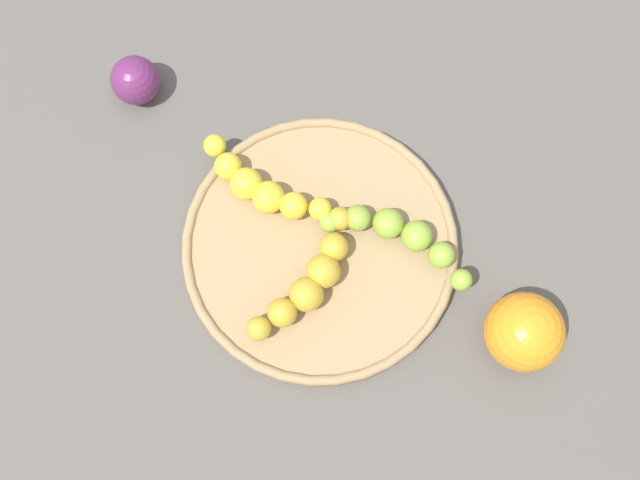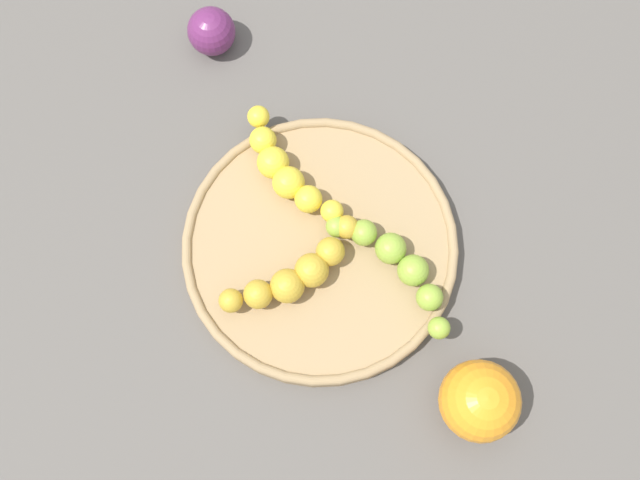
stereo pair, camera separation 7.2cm
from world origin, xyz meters
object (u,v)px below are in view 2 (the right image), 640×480
object	(u,v)px
banana_spotted	(297,274)
orange_fruit	(479,401)
banana_green	(397,264)
plum_purple	(211,31)
fruit_bowl	(320,247)
banana_yellow	(285,170)

from	to	relation	value
banana_spotted	orange_fruit	world-z (taller)	orange_fruit
banana_green	orange_fruit	xyz separation A→B (m)	(-0.14, 0.03, 0.00)
banana_spotted	plum_purple	world-z (taller)	banana_spotted
plum_purple	orange_fruit	distance (m)	0.47
plum_purple	orange_fruit	size ratio (longest dim) A/B	0.68
fruit_bowl	orange_fruit	size ratio (longest dim) A/B	3.65
banana_green	plum_purple	size ratio (longest dim) A/B	3.17
banana_green	fruit_bowl	bearing A→B (deg)	119.16
banana_green	plum_purple	distance (m)	0.32
fruit_bowl	banana_spotted	bearing A→B (deg)	104.07
orange_fruit	banana_spotted	bearing A→B (deg)	12.62
banana_green	plum_purple	world-z (taller)	plum_purple
banana_spotted	banana_yellow	distance (m)	0.11
fruit_bowl	orange_fruit	xyz separation A→B (m)	(-0.21, -0.01, 0.03)
fruit_bowl	banana_green	bearing A→B (deg)	-149.06
banana_spotted	banana_green	distance (m)	0.10
banana_spotted	plum_purple	bearing A→B (deg)	165.90
banana_yellow	orange_fruit	world-z (taller)	orange_fruit
plum_purple	banana_green	bearing A→B (deg)	174.43
banana_yellow	orange_fruit	xyz separation A→B (m)	(-0.29, 0.02, 0.00)
orange_fruit	banana_yellow	bearing A→B (deg)	-3.32
banana_spotted	orange_fruit	bearing A→B (deg)	21.27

